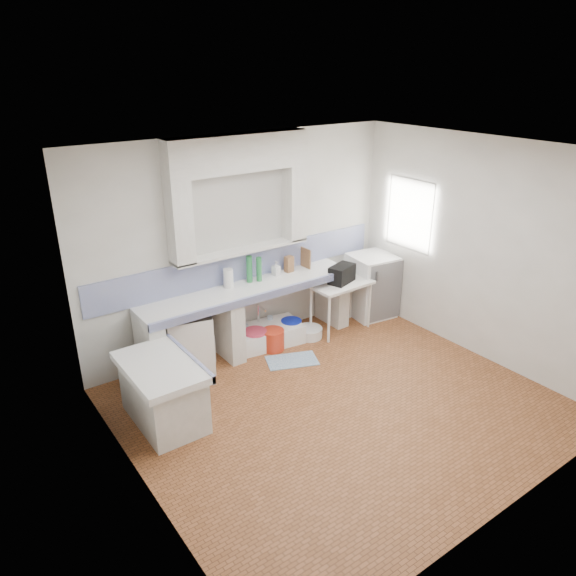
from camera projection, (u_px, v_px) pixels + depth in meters
floor at (340, 406)px, 6.10m from camera, size 4.50×4.50×0.00m
ceiling at (351, 153)px, 5.01m from camera, size 4.50×4.50×0.00m
wall_back at (243, 243)px, 7.05m from camera, size 4.50×0.00×4.50m
wall_front at (521, 377)px, 4.06m from camera, size 4.50×0.00×4.50m
wall_left at (134, 356)px, 4.35m from camera, size 0.00×4.50×4.50m
wall_right at (480, 250)px, 6.76m from camera, size 0.00×4.50×4.50m
alcove_mass at (238, 153)px, 6.45m from camera, size 1.90×0.25×0.45m
window_frame at (418, 213)px, 7.68m from camera, size 0.35×0.86×1.06m
lace_valance at (414, 187)px, 7.45m from camera, size 0.01×0.84×0.24m
counter_slab at (250, 290)px, 6.98m from camera, size 3.00×0.60×0.08m
counter_lip at (262, 297)px, 6.77m from camera, size 3.00×0.04×0.10m
counter_pier_left at (151, 352)px, 6.41m from camera, size 0.20×0.55×0.82m
counter_pier_mid at (228, 328)px, 6.97m from camera, size 0.20×0.55×0.82m
counter_pier_right at (332, 296)px, 7.91m from camera, size 0.20×0.55×0.82m
peninsula_top at (161, 367)px, 5.60m from camera, size 0.70×1.10×0.08m
peninsula_base at (164, 396)px, 5.74m from camera, size 0.60×1.00×0.62m
peninsula_lip at (190, 358)px, 5.78m from camera, size 0.04×1.10×0.10m
backsplash at (245, 265)px, 7.16m from camera, size 4.27×0.03×0.40m
stove at (188, 343)px, 6.67m from camera, size 0.65×0.64×0.77m
sink at (266, 336)px, 7.40m from camera, size 1.02×0.64×0.23m
side_table at (340, 306)px, 7.69m from camera, size 0.88×0.51×0.04m
fridge at (371, 285)px, 8.12m from camera, size 0.69×0.69×0.95m
bucket_red at (255, 340)px, 7.22m from camera, size 0.36×0.36×0.29m
bucket_orange at (273, 340)px, 7.24m from camera, size 0.34×0.34×0.28m
bucket_blue at (291, 329)px, 7.54m from camera, size 0.31×0.31×0.27m
basin_white at (309, 332)px, 7.59m from camera, size 0.38×0.38×0.14m
water_bottle_a at (246, 334)px, 7.37m from camera, size 0.09×0.09×0.29m
water_bottle_b at (270, 326)px, 7.59m from camera, size 0.10×0.10×0.31m
black_bag at (342, 274)px, 7.53m from camera, size 0.45×0.34×0.25m
green_bottle_a at (249, 269)px, 7.06m from camera, size 0.10×0.10×0.36m
green_bottle_b at (259, 269)px, 7.10m from camera, size 0.07×0.07×0.33m
knife_block at (289, 264)px, 7.43m from camera, size 0.12×0.10×0.22m
cutting_board at (306, 258)px, 7.57m from camera, size 0.02×0.21×0.28m
paper_towel at (228, 278)px, 6.91m from camera, size 0.15×0.15×0.25m
soap_bottle at (276, 268)px, 7.32m from camera, size 0.11×0.11×0.20m
rug at (292, 361)px, 7.00m from camera, size 0.74×0.59×0.01m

